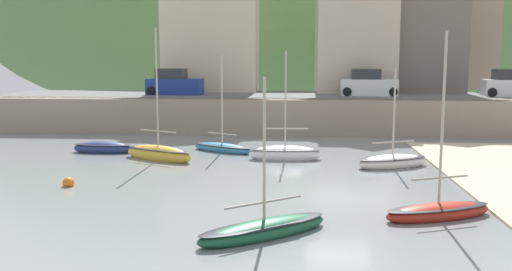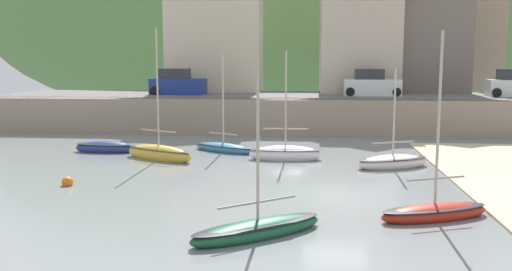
{
  "view_description": "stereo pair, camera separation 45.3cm",
  "coord_description": "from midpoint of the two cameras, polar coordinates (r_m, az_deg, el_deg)",
  "views": [
    {
      "loc": [
        -1.66,
        -21.62,
        5.37
      ],
      "look_at": [
        -3.67,
        6.25,
        1.39
      ],
      "focal_mm": 39.86,
      "sensor_mm": 36.0,
      "label": 1
    },
    {
      "loc": [
        -1.2,
        -21.59,
        5.37
      ],
      "look_at": [
        -3.67,
        6.25,
        1.39
      ],
      "focal_mm": 39.86,
      "sensor_mm": 36.0,
      "label": 2
    }
  ],
  "objects": [
    {
      "name": "quay_seawall",
      "position": [
        39.34,
        6.21,
        2.2
      ],
      "size": [
        48.0,
        9.4,
        2.4
      ],
      "color": "gray",
      "rests_on": "ground"
    },
    {
      "name": "hillside_backdrop",
      "position": [
        76.98,
        1.83,
        11.15
      ],
      "size": [
        80.0,
        44.0,
        27.06
      ],
      "color": "#5F8C4B",
      "rests_on": "ground"
    },
    {
      "name": "waterfront_building_left",
      "position": [
        47.47,
        -4.83,
        11.71
      ],
      "size": [
        7.91,
        4.54,
        11.75
      ],
      "color": "beige",
      "rests_on": "ground"
    },
    {
      "name": "waterfront_building_centre",
      "position": [
        47.09,
        9.65,
        11.42
      ],
      "size": [
        6.43,
        6.21,
        11.38
      ],
      "color": "beige",
      "rests_on": "ground"
    },
    {
      "name": "waterfront_building_right",
      "position": [
        47.9,
        16.31,
        10.88
      ],
      "size": [
        6.37,
        4.31,
        10.93
      ],
      "color": "#6E625A",
      "rests_on": "ground"
    },
    {
      "name": "church_with_spire",
      "position": [
        53.24,
        21.43,
        11.91
      ],
      "size": [
        3.0,
        3.0,
        13.61
      ],
      "color": "tan",
      "rests_on": "ground"
    },
    {
      "name": "dinghy_open_wooden",
      "position": [
        17.14,
        0.05,
        -9.33
      ],
      "size": [
        4.23,
        3.61,
        4.89
      ],
      "rotation": [
        0.0,
        0.0,
        0.66
      ],
      "color": "#1C5637",
      "rests_on": "ground"
    },
    {
      "name": "sailboat_nearest_shore",
      "position": [
        31.79,
        -3.8,
        -1.2
      ],
      "size": [
        3.83,
        2.75,
        5.5
      ],
      "rotation": [
        0.0,
        0.0,
        -0.51
      ],
      "color": "teal",
      "rests_on": "ground"
    },
    {
      "name": "rowboat_small_beached",
      "position": [
        19.84,
        17.21,
        -7.21
      ],
      "size": [
        4.04,
        2.48,
        6.28
      ],
      "rotation": [
        0.0,
        0.0,
        0.39
      ],
      "color": "#A52618",
      "rests_on": "ground"
    },
    {
      "name": "fishing_boat_green",
      "position": [
        32.67,
        -15.48,
        -1.21
      ],
      "size": [
        3.39,
        1.23,
        0.8
      ],
      "rotation": [
        0.0,
        0.0,
        -0.04
      ],
      "color": "navy",
      "rests_on": "ground"
    },
    {
      "name": "motorboat_with_cabin",
      "position": [
        29.37,
        2.5,
        -1.81
      ],
      "size": [
        3.8,
        1.29,
        5.78
      ],
      "rotation": [
        0.0,
        0.0,
        0.04
      ],
      "color": "white",
      "rests_on": "ground"
    },
    {
      "name": "sailboat_tall_mast",
      "position": [
        29.71,
        -10.19,
        -1.78
      ],
      "size": [
        4.18,
        2.82,
        6.94
      ],
      "rotation": [
        0.0,
        0.0,
        -0.48
      ],
      "color": "gold",
      "rests_on": "ground"
    },
    {
      "name": "sailboat_white_hull",
      "position": [
        28.13,
        13.08,
        -2.56
      ],
      "size": [
        3.91,
        2.69,
        4.92
      ],
      "rotation": [
        0.0,
        0.0,
        0.41
      ],
      "color": "silver",
      "rests_on": "ground"
    },
    {
      "name": "parked_car_near_slipway",
      "position": [
        43.41,
        -8.52,
        5.15
      ],
      "size": [
        4.24,
        2.08,
        1.95
      ],
      "rotation": [
        0.0,
        0.0,
        -0.09
      ],
      "color": "navy",
      "rests_on": "ground"
    },
    {
      "name": "parked_car_by_wall",
      "position": [
        42.65,
        10.88,
        5.05
      ],
      "size": [
        4.14,
        1.82,
        1.95
      ],
      "rotation": [
        0.0,
        0.0,
        -0.03
      ],
      "color": "silver",
      "rests_on": "ground"
    },
    {
      "name": "parked_car_end_of_row",
      "position": [
        45.01,
        24.0,
        4.65
      ],
      "size": [
        4.16,
        1.85,
        1.95
      ],
      "rotation": [
        0.0,
        0.0,
        -0.04
      ],
      "color": "silver",
      "rests_on": "ground"
    },
    {
      "name": "mooring_buoy",
      "position": [
        24.78,
        -18.82,
        -4.52
      ],
      "size": [
        0.47,
        0.47,
        0.47
      ],
      "color": "orange",
      "rests_on": "ground"
    }
  ]
}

